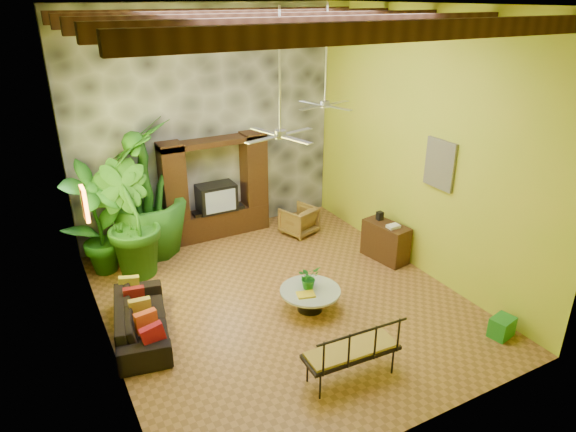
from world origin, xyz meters
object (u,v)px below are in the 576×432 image
ceiling_fan_back (325,94)px  tall_plant_b (128,221)px  ceiling_fan_front (280,121)px  side_console (386,241)px  sofa (141,319)px  wicker_armchair (299,220)px  entertainment_center (216,195)px  tall_plant_a (97,220)px  iron_bench (355,350)px  tall_plant_c (145,189)px  green_bin (502,327)px  coffee_table (310,297)px

ceiling_fan_back → tall_plant_b: (-3.73, 1.04, -2.26)m
ceiling_fan_back → ceiling_fan_front: bearing=-138.4°
ceiling_fan_back → side_console: ceiling_fan_back is taller
ceiling_fan_front → side_console: (2.85, 0.75, -3.00)m
tall_plant_b → side_console: size_ratio=2.29×
sofa → wicker_armchair: (4.16, 2.16, 0.03)m
entertainment_center → ceiling_fan_back: size_ratio=1.29×
tall_plant_a → iron_bench: (2.57, -4.96, -0.61)m
ceiling_fan_front → iron_bench: ceiling_fan_front is taller
tall_plant_c → green_bin: size_ratio=7.44×
sofa → tall_plant_c: 3.20m
sofa → tall_plant_c: size_ratio=0.70×
sofa → coffee_table: (2.78, -0.68, -0.04)m
tall_plant_b → green_bin: size_ratio=5.86×
tall_plant_c → tall_plant_a: bearing=-158.3°
entertainment_center → wicker_armchair: 1.98m
ceiling_fan_front → tall_plant_c: bearing=112.1°
coffee_table → side_console: (2.35, 0.89, 0.14)m
entertainment_center → coffee_table: bearing=-85.4°
ceiling_fan_back → iron_bench: ceiling_fan_back is taller
tall_plant_a → side_console: (5.30, -2.21, -0.75)m
wicker_armchair → ceiling_fan_back: bearing=67.3°
tall_plant_a → tall_plant_c: 1.19m
coffee_table → iron_bench: iron_bench is taller
coffee_table → tall_plant_a: bearing=133.6°
iron_bench → green_bin: bearing=-2.9°
ceiling_fan_back → sofa: bearing=-165.4°
tall_plant_c → side_console: bearing=-32.0°
ceiling_fan_front → ceiling_fan_back: size_ratio=1.00×
side_console → green_bin: 3.04m
tall_plant_b → iron_bench: size_ratio=1.58×
tall_plant_b → side_console: 5.20m
sofa → tall_plant_b: tall_plant_b is taller
wicker_armchair → tall_plant_a: (-4.33, 0.26, 0.83)m
tall_plant_c → green_bin: (4.23, -5.67, -1.28)m
sofa → ceiling_fan_back: bearing=-64.5°
entertainment_center → iron_bench: entertainment_center is taller
entertainment_center → tall_plant_a: (-2.65, -0.58, 0.18)m
entertainment_center → tall_plant_a: 2.72m
entertainment_center → ceiling_fan_back: ceiling_fan_back is taller
sofa → wicker_armchair: wicker_armchair is taller
tall_plant_c → wicker_armchair: bearing=-12.0°
side_console → tall_plant_c: bearing=138.5°
wicker_armchair → tall_plant_a: 4.41m
ceiling_fan_front → coffee_table: size_ratio=1.75×
tall_plant_c → green_bin: bearing=-53.3°
tall_plant_c → sofa: bearing=-107.7°
wicker_armchair → coffee_table: (-1.38, -2.83, -0.07)m
sofa → tall_plant_b: size_ratio=0.89×
tall_plant_b → ceiling_fan_front: bearing=-53.8°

